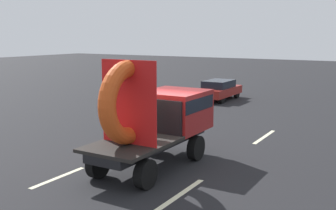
# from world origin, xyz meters

# --- Properties ---
(ground_plane) EXTENTS (120.00, 120.00, 0.00)m
(ground_plane) POSITION_xyz_m (0.00, 0.00, 0.00)
(ground_plane) COLOR black
(flatbed_truck) EXTENTS (2.02, 4.97, 3.51)m
(flatbed_truck) POSITION_xyz_m (0.03, 0.09, 1.64)
(flatbed_truck) COLOR black
(flatbed_truck) RESTS_ON ground_plane
(distant_sedan) EXTENTS (1.69, 3.95, 1.29)m
(distant_sedan) POSITION_xyz_m (-3.74, 13.45, 0.69)
(distant_sedan) COLOR black
(distant_sedan) RESTS_ON ground_plane
(lane_dash_left_near) EXTENTS (0.16, 2.11, 0.01)m
(lane_dash_left_near) POSITION_xyz_m (-1.86, -2.61, 0.00)
(lane_dash_left_near) COLOR beige
(lane_dash_left_near) RESTS_ON ground_plane
(lane_dash_left_far) EXTENTS (0.16, 2.21, 0.01)m
(lane_dash_left_far) POSITION_xyz_m (-1.86, 6.07, 0.00)
(lane_dash_left_far) COLOR beige
(lane_dash_left_far) RESTS_ON ground_plane
(lane_dash_right_near) EXTENTS (0.16, 2.71, 0.01)m
(lane_dash_right_near) POSITION_xyz_m (1.91, -1.96, 0.00)
(lane_dash_right_near) COLOR beige
(lane_dash_right_near) RESTS_ON ground_plane
(lane_dash_right_far) EXTENTS (0.16, 2.60, 0.01)m
(lane_dash_right_far) POSITION_xyz_m (1.91, 5.34, 0.00)
(lane_dash_right_far) COLOR beige
(lane_dash_right_far) RESTS_ON ground_plane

